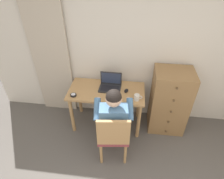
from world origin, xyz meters
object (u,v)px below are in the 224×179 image
person_seated (114,116)px  computer_mouse (126,91)px  coffee_mug (137,97)px  laptop (110,85)px  desk_clock (73,95)px  desk (107,96)px  chair (113,135)px  dresser (169,101)px

person_seated → computer_mouse: size_ratio=12.01×
person_seated → coffee_mug: (0.31, 0.32, 0.10)m
laptop → desk_clock: laptop is taller
desk → coffee_mug: (0.48, -0.18, 0.16)m
chair → desk_clock: size_ratio=9.81×
desk → computer_mouse: 0.34m
desk → person_seated: 0.53m
desk → chair: size_ratio=1.35×
person_seated → desk_clock: 0.71m
desk → coffee_mug: bearing=-20.2°
desk → computer_mouse: bearing=1.5°
dresser → laptop: 0.98m
coffee_mug → dresser: bearing=25.1°
coffee_mug → computer_mouse: bearing=132.2°
chair → person_seated: person_seated is taller
computer_mouse → desk: bearing=-166.1°
chair → laptop: laptop is taller
dresser → desk_clock: size_ratio=12.23×
computer_mouse → desk_clock: (-0.79, -0.20, -0.00)m
dresser → coffee_mug: bearing=-154.9°
chair → laptop: 0.82m
dresser → desk_clock: bearing=-169.7°
computer_mouse → desk_clock: bearing=-153.0°
chair → coffee_mug: size_ratio=7.36×
dresser → laptop: size_ratio=3.18×
coffee_mug → chair: bearing=-119.8°
coffee_mug → laptop: bearing=148.7°
laptop → chair: bearing=-79.7°
dresser → person_seated: person_seated is taller
dresser → person_seated: bearing=-145.8°
desk → person_seated: size_ratio=0.99×
person_seated → dresser: bearing=34.2°
chair → computer_mouse: chair is taller
computer_mouse → person_seated: bearing=-93.2°
laptop → desk: bearing=-121.0°
desk → person_seated: (0.17, -0.50, 0.06)m
person_seated → computer_mouse: (0.14, 0.50, 0.07)m
computer_mouse → desk_clock: size_ratio=1.11×
chair → desk_clock: (-0.66, 0.48, 0.25)m
computer_mouse → coffee_mug: size_ratio=0.83×
laptop → desk_clock: size_ratio=3.85×
desk → dresser: bearing=4.1°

